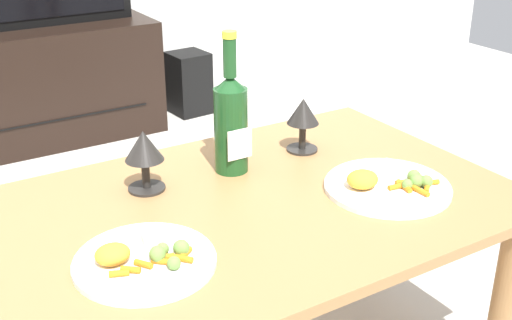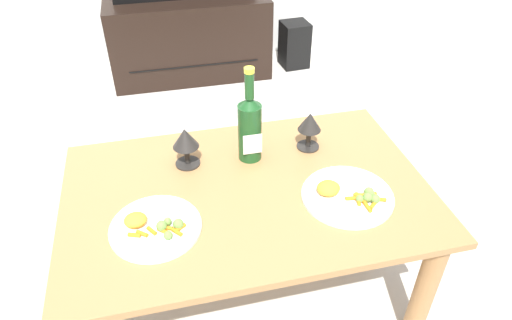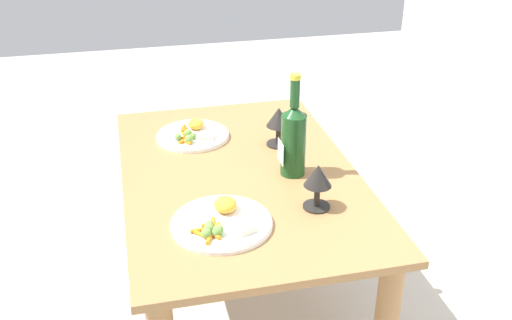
{
  "view_description": "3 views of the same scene",
  "coord_description": "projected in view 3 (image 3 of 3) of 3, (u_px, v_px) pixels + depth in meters",
  "views": [
    {
      "loc": [
        -0.67,
        -1.12,
        1.19
      ],
      "look_at": [
        0.03,
        0.03,
        0.6
      ],
      "focal_mm": 46.44,
      "sensor_mm": 36.0,
      "label": 1
    },
    {
      "loc": [
        -0.24,
        -1.11,
        1.48
      ],
      "look_at": [
        0.03,
        0.01,
        0.62
      ],
      "focal_mm": 32.33,
      "sensor_mm": 36.0,
      "label": 2
    },
    {
      "loc": [
        1.7,
        -0.34,
        1.46
      ],
      "look_at": [
        0.04,
        0.05,
        0.57
      ],
      "focal_mm": 41.83,
      "sensor_mm": 36.0,
      "label": 3
    }
  ],
  "objects": [
    {
      "name": "dining_table",
      "position": [
        240.0,
        195.0,
        2.02
      ],
      "size": [
        1.18,
        0.77,
        0.51
      ],
      "color": "#9E7042",
      "rests_on": "ground_plane"
    },
    {
      "name": "dinner_plate_left",
      "position": [
        193.0,
        135.0,
        2.21
      ],
      "size": [
        0.27,
        0.27,
        0.05
      ],
      "color": "white",
      "rests_on": "dining_table"
    },
    {
      "name": "dinner_plate_right",
      "position": [
        222.0,
        222.0,
        1.69
      ],
      "size": [
        0.29,
        0.29,
        0.05
      ],
      "color": "white",
      "rests_on": "dining_table"
    },
    {
      "name": "goblet_right",
      "position": [
        318.0,
        179.0,
        1.74
      ],
      "size": [
        0.08,
        0.08,
        0.14
      ],
      "color": "black",
      "rests_on": "dining_table"
    },
    {
      "name": "wine_bottle",
      "position": [
        293.0,
        137.0,
        1.91
      ],
      "size": [
        0.08,
        0.08,
        0.34
      ],
      "color": "#19471E",
      "rests_on": "dining_table"
    },
    {
      "name": "ground_plane",
      "position": [
        241.0,
        293.0,
        2.22
      ],
      "size": [
        6.4,
        6.4,
        0.0
      ],
      "primitive_type": "plane",
      "color": "#B7B2A8"
    },
    {
      "name": "goblet_left",
      "position": [
        279.0,
        120.0,
        2.12
      ],
      "size": [
        0.09,
        0.09,
        0.14
      ],
      "color": "black",
      "rests_on": "dining_table"
    }
  ]
}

